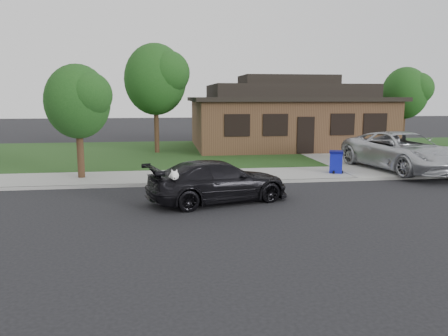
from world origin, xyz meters
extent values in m
plane|color=black|center=(0.00, 0.00, 0.00)|extent=(120.00, 120.00, 0.00)
cube|color=gray|center=(0.00, 5.00, 0.06)|extent=(60.00, 3.00, 0.12)
cube|color=gray|center=(0.00, 3.50, 0.06)|extent=(60.00, 0.12, 0.12)
cube|color=#193814|center=(0.00, 13.00, 0.07)|extent=(60.00, 13.00, 0.13)
cube|color=gray|center=(6.00, 10.00, 0.07)|extent=(4.50, 13.00, 0.14)
imported|color=black|center=(-2.37, 0.70, 0.68)|extent=(5.05, 3.18, 1.36)
ellipsoid|color=white|center=(-3.82, -0.18, 1.00)|extent=(0.34, 0.40, 0.30)
sphere|color=white|center=(-3.82, -0.41, 1.10)|extent=(0.26, 0.26, 0.26)
cube|color=white|center=(-3.82, -0.54, 1.06)|extent=(0.09, 0.12, 0.08)
sphere|color=black|center=(-3.82, -0.60, 1.06)|extent=(0.04, 0.04, 0.04)
cone|color=white|center=(-3.89, -0.36, 1.24)|extent=(0.11, 0.11, 0.14)
cone|color=white|center=(-3.75, -0.36, 1.24)|extent=(0.11, 0.11, 0.14)
imported|color=#B6B8BD|center=(6.52, 5.01, 0.99)|extent=(3.82, 6.52, 1.70)
cube|color=#0E149A|center=(3.33, 4.80, 0.55)|extent=(0.69, 0.69, 0.87)
cube|color=#06074E|center=(3.33, 4.80, 1.03)|extent=(0.75, 0.75, 0.10)
cylinder|color=black|center=(3.14, 4.54, 0.19)|extent=(0.09, 0.14, 0.13)
cylinder|color=black|center=(3.53, 4.54, 0.19)|extent=(0.09, 0.14, 0.13)
cube|color=#422B1C|center=(4.00, 15.00, 1.63)|extent=(12.00, 8.00, 3.00)
cube|color=black|center=(4.00, 15.00, 3.25)|extent=(12.60, 8.60, 0.25)
cube|color=black|center=(4.00, 15.00, 3.78)|extent=(10.00, 6.50, 0.80)
cube|color=black|center=(4.00, 15.00, 4.48)|extent=(6.00, 3.50, 0.60)
cube|color=black|center=(4.00, 10.97, 1.23)|extent=(1.00, 0.06, 2.10)
cube|color=black|center=(0.00, 10.97, 1.83)|extent=(1.30, 0.05, 1.10)
cube|color=black|center=(2.20, 10.97, 1.83)|extent=(1.30, 0.05, 1.10)
cube|color=black|center=(6.20, 10.97, 1.83)|extent=(1.30, 0.05, 1.10)
cube|color=black|center=(8.20, 10.97, 1.83)|extent=(1.30, 0.05, 1.10)
cylinder|color=#332114|center=(-4.50, 13.00, 1.37)|extent=(0.28, 0.28, 2.48)
ellipsoid|color=#143811|center=(-4.50, 13.00, 4.41)|extent=(3.60, 3.60, 4.14)
sphere|color=#26591E|center=(-3.78, 12.46, 4.77)|extent=(2.52, 2.52, 2.52)
cylinder|color=#332114|center=(12.00, 14.50, 1.14)|extent=(0.28, 0.28, 2.03)
ellipsoid|color=#143811|center=(12.00, 14.50, 3.65)|extent=(3.00, 3.00, 3.45)
sphere|color=#26591E|center=(12.60, 14.05, 3.95)|extent=(2.10, 2.10, 2.10)
cylinder|color=#332114|center=(-7.50, 5.20, 1.02)|extent=(0.28, 0.28, 1.80)
ellipsoid|color=#143811|center=(-7.50, 5.20, 3.22)|extent=(2.60, 2.60, 2.99)
sphere|color=#26591E|center=(-6.98, 4.81, 3.48)|extent=(1.82, 1.82, 1.82)
camera|label=1|loc=(-4.12, -13.18, 3.41)|focal=35.00mm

